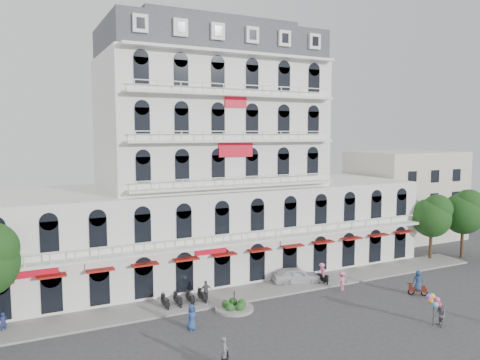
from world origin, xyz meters
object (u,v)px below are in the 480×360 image
at_px(rider_east, 418,283).
at_px(rider_center, 322,273).
at_px(parked_car, 297,275).
at_px(balloon_vendor, 438,310).
at_px(rider_west, 225,356).

height_order(rider_east, rider_center, rider_east).
distance_m(parked_car, rider_center, 2.43).
bearing_deg(rider_center, rider_east, 35.13).
relative_size(parked_car, balloon_vendor, 1.92).
height_order(rider_center, balloon_vendor, balloon_vendor).
relative_size(parked_car, rider_center, 2.22).
bearing_deg(rider_center, balloon_vendor, 1.77).
relative_size(rider_west, rider_center, 1.06).
height_order(parked_car, rider_east, rider_east).
distance_m(parked_car, balloon_vendor, 13.86).
xyz_separation_m(rider_east, balloon_vendor, (-3.93, -5.61, 0.08)).
distance_m(rider_center, balloon_vendor, 12.16).
xyz_separation_m(parked_car, rider_west, (-13.23, -12.29, 0.22)).
height_order(rider_west, rider_center, rider_west).
xyz_separation_m(rider_west, rider_east, (21.14, 4.62, 0.16)).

